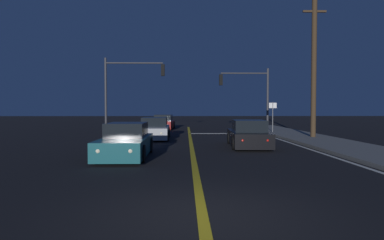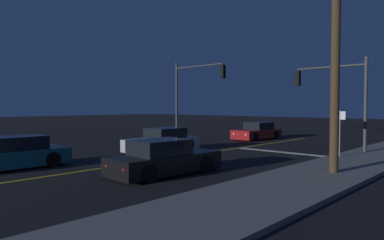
{
  "view_description": "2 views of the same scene",
  "coord_description": "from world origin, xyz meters",
  "px_view_note": "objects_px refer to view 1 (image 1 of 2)",
  "views": [
    {
      "loc": [
        -0.3,
        -5.9,
        1.9
      ],
      "look_at": [
        0.17,
        18.18,
        1.08
      ],
      "focal_mm": 31.35,
      "sensor_mm": 36.0,
      "label": 1
    },
    {
      "loc": [
        12.61,
        1.87,
        2.58
      ],
      "look_at": [
        0.47,
        14.76,
        1.89
      ],
      "focal_mm": 32.65,
      "sensor_mm": 36.0,
      "label": 2
    }
  ],
  "objects_px": {
    "traffic_signal_near_right": "(249,89)",
    "street_sign_corner": "(273,113)",
    "utility_pole_right": "(314,62)",
    "traffic_signal_far_left": "(127,82)",
    "car_parked_curb_red": "(163,123)",
    "car_far_approaching_teal": "(126,142)",
    "car_distant_tail_silver": "(154,130)",
    "car_following_oncoming_black": "(248,135)"
  },
  "relations": [
    {
      "from": "car_parked_curb_red",
      "to": "car_distant_tail_silver",
      "type": "bearing_deg",
      "value": 93.2
    },
    {
      "from": "car_parked_curb_red",
      "to": "street_sign_corner",
      "type": "xyz_separation_m",
      "value": [
        8.61,
        -6.12,
        1.03
      ]
    },
    {
      "from": "street_sign_corner",
      "to": "utility_pole_right",
      "type": "bearing_deg",
      "value": -72.09
    },
    {
      "from": "utility_pole_right",
      "to": "street_sign_corner",
      "type": "xyz_separation_m",
      "value": [
        -1.4,
        4.33,
        -3.2
      ]
    },
    {
      "from": "utility_pole_right",
      "to": "street_sign_corner",
      "type": "height_order",
      "value": "utility_pole_right"
    },
    {
      "from": "car_far_approaching_teal",
      "to": "car_parked_curb_red",
      "type": "bearing_deg",
      "value": -91.15
    },
    {
      "from": "car_far_approaching_teal",
      "to": "traffic_signal_near_right",
      "type": "bearing_deg",
      "value": -117.78
    },
    {
      "from": "traffic_signal_near_right",
      "to": "street_sign_corner",
      "type": "height_order",
      "value": "traffic_signal_near_right"
    },
    {
      "from": "car_parked_curb_red",
      "to": "utility_pole_right",
      "type": "relative_size",
      "value": 0.48
    },
    {
      "from": "street_sign_corner",
      "to": "traffic_signal_near_right",
      "type": "bearing_deg",
      "value": 114.17
    },
    {
      "from": "car_distant_tail_silver",
      "to": "street_sign_corner",
      "type": "height_order",
      "value": "street_sign_corner"
    },
    {
      "from": "traffic_signal_far_left",
      "to": "car_following_oncoming_black",
      "type": "bearing_deg",
      "value": -51.86
    },
    {
      "from": "street_sign_corner",
      "to": "car_far_approaching_teal",
      "type": "bearing_deg",
      "value": -126.88
    },
    {
      "from": "car_parked_curb_red",
      "to": "traffic_signal_far_left",
      "type": "relative_size",
      "value": 0.76
    },
    {
      "from": "street_sign_corner",
      "to": "car_parked_curb_red",
      "type": "bearing_deg",
      "value": 144.57
    },
    {
      "from": "traffic_signal_near_right",
      "to": "street_sign_corner",
      "type": "xyz_separation_m",
      "value": [
        1.26,
        -2.8,
        -1.91
      ]
    },
    {
      "from": "car_following_oncoming_black",
      "to": "traffic_signal_near_right",
      "type": "distance_m",
      "value": 11.78
    },
    {
      "from": "car_following_oncoming_black",
      "to": "street_sign_corner",
      "type": "height_order",
      "value": "street_sign_corner"
    },
    {
      "from": "car_following_oncoming_black",
      "to": "car_distant_tail_silver",
      "type": "xyz_separation_m",
      "value": [
        -5.09,
        4.53,
        0.0
      ]
    },
    {
      "from": "car_far_approaching_teal",
      "to": "utility_pole_right",
      "type": "distance_m",
      "value": 13.42
    },
    {
      "from": "car_parked_curb_red",
      "to": "utility_pole_right",
      "type": "bearing_deg",
      "value": 136.37
    },
    {
      "from": "traffic_signal_near_right",
      "to": "utility_pole_right",
      "type": "bearing_deg",
      "value": 110.43
    },
    {
      "from": "car_following_oncoming_black",
      "to": "car_parked_curb_red",
      "type": "relative_size",
      "value": 1.02
    },
    {
      "from": "car_following_oncoming_black",
      "to": "traffic_signal_near_right",
      "type": "relative_size",
      "value": 0.87
    },
    {
      "from": "car_parked_curb_red",
      "to": "street_sign_corner",
      "type": "height_order",
      "value": "street_sign_corner"
    },
    {
      "from": "car_parked_curb_red",
      "to": "traffic_signal_far_left",
      "type": "height_order",
      "value": "traffic_signal_far_left"
    },
    {
      "from": "car_following_oncoming_black",
      "to": "traffic_signal_far_left",
      "type": "height_order",
      "value": "traffic_signal_far_left"
    },
    {
      "from": "car_following_oncoming_black",
      "to": "street_sign_corner",
      "type": "bearing_deg",
      "value": 70.68
    },
    {
      "from": "car_following_oncoming_black",
      "to": "street_sign_corner",
      "type": "distance_m",
      "value": 9.12
    },
    {
      "from": "car_distant_tail_silver",
      "to": "utility_pole_right",
      "type": "relative_size",
      "value": 0.5
    },
    {
      "from": "traffic_signal_near_right",
      "to": "street_sign_corner",
      "type": "bearing_deg",
      "value": 114.17
    },
    {
      "from": "utility_pole_right",
      "to": "traffic_signal_far_left",
      "type": "bearing_deg",
      "value": 155.39
    },
    {
      "from": "car_parked_curb_red",
      "to": "traffic_signal_far_left",
      "type": "xyz_separation_m",
      "value": [
        -2.5,
        -4.72,
        3.38
      ]
    },
    {
      "from": "car_distant_tail_silver",
      "to": "utility_pole_right",
      "type": "xyz_separation_m",
      "value": [
        9.91,
        -0.46,
        4.23
      ]
    },
    {
      "from": "traffic_signal_near_right",
      "to": "utility_pole_right",
      "type": "height_order",
      "value": "utility_pole_right"
    },
    {
      "from": "car_far_approaching_teal",
      "to": "street_sign_corner",
      "type": "height_order",
      "value": "street_sign_corner"
    },
    {
      "from": "car_parked_curb_red",
      "to": "traffic_signal_near_right",
      "type": "distance_m",
      "value": 8.59
    },
    {
      "from": "car_parked_curb_red",
      "to": "car_far_approaching_teal",
      "type": "distance_m",
      "value": 17.97
    },
    {
      "from": "car_distant_tail_silver",
      "to": "utility_pole_right",
      "type": "height_order",
      "value": "utility_pole_right"
    },
    {
      "from": "car_parked_curb_red",
      "to": "utility_pole_right",
      "type": "xyz_separation_m",
      "value": [
        10.01,
        -10.45,
        4.23
      ]
    },
    {
      "from": "car_following_oncoming_black",
      "to": "traffic_signal_near_right",
      "type": "bearing_deg",
      "value": 81.9
    },
    {
      "from": "car_distant_tail_silver",
      "to": "traffic_signal_near_right",
      "type": "xyz_separation_m",
      "value": [
        7.25,
        6.67,
        2.94
      ]
    }
  ]
}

